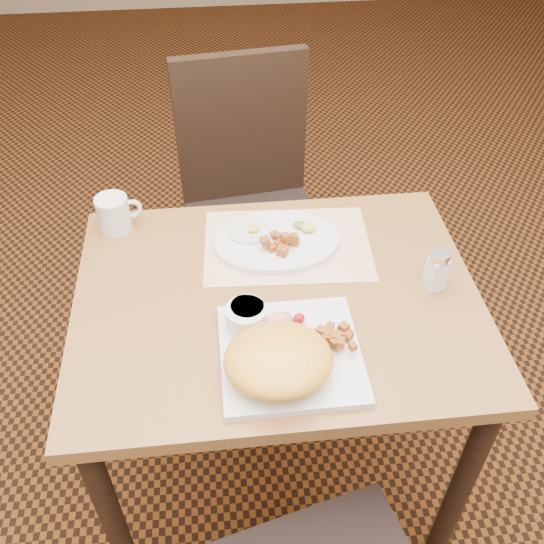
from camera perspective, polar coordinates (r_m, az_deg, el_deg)
The scene contains 15 objects.
ground at distance 1.95m, azimuth 0.38°, elevation -17.99°, with size 8.00×8.00×0.00m, color black.
table at distance 1.43m, azimuth 0.49°, elevation -5.32°, with size 0.90×0.70×0.75m.
chair_far at distance 2.00m, azimuth -2.07°, elevation 7.23°, with size 0.47×0.48×0.97m.
placemat at distance 1.47m, azimuth 1.44°, elevation 2.57°, with size 0.40×0.28×0.00m, color white.
plate_square at distance 1.22m, azimuth 1.74°, elevation -7.71°, with size 0.28×0.28×0.02m, color silver.
plate_oval at distance 1.47m, azimuth 0.47°, elevation 2.90°, with size 0.30×0.23×0.02m, color silver, non-canonical shape.
hollandaise_mound at distance 1.16m, azimuth 0.53°, elevation -8.34°, with size 0.21×0.19×0.08m.
ramekin at distance 1.25m, azimuth -2.47°, elevation -4.15°, with size 0.08×0.09×0.05m.
garnish_sq at distance 1.26m, azimuth 1.17°, elevation -4.45°, with size 0.09×0.04×0.03m.
fried_egg at distance 1.48m, azimuth -2.19°, elevation 3.92°, with size 0.10×0.10×0.02m.
garnish_ov at distance 1.49m, azimuth 3.14°, elevation 4.30°, with size 0.06×0.05×0.02m.
salt_shaker at distance 1.38m, azimuth 15.28°, elevation 0.24°, with size 0.05×0.05×0.10m.
coffee_mug at distance 1.55m, azimuth -14.61°, elevation 5.34°, with size 0.11×0.08×0.09m.
home_fries_sq at distance 1.23m, azimuth 5.48°, elevation -6.22°, with size 0.11×0.10×0.03m.
home_fries_ov at distance 1.43m, azimuth 0.99°, elevation 2.80°, with size 0.10×0.09×0.04m.
Camera 1 is at (-0.11, -0.94, 1.70)m, focal length 40.00 mm.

